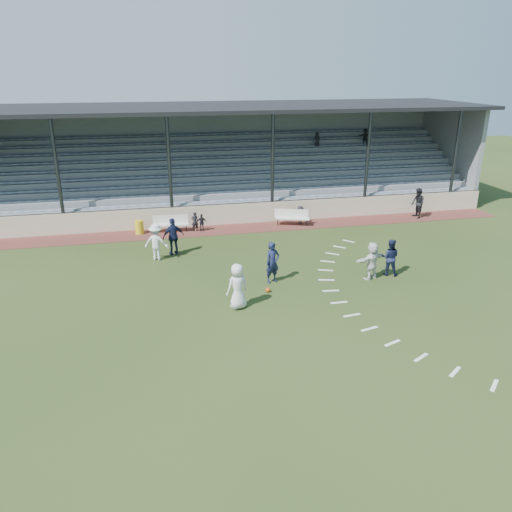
{
  "coord_description": "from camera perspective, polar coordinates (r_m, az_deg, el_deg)",
  "views": [
    {
      "loc": [
        -4.23,
        -16.83,
        8.76
      ],
      "look_at": [
        0.0,
        2.5,
        1.3
      ],
      "focal_mm": 35.0,
      "sensor_mm": 36.0,
      "label": 1
    }
  ],
  "objects": [
    {
      "name": "ground",
      "position": [
        19.44,
        1.58,
        -6.14
      ],
      "size": [
        90.0,
        90.0,
        0.0
      ],
      "primitive_type": "plane",
      "color": "#2A3917",
      "rests_on": "ground"
    },
    {
      "name": "cinder_track",
      "position": [
        29.01,
        -3.38,
        3.06
      ],
      "size": [
        34.0,
        2.0,
        0.02
      ],
      "primitive_type": "cube",
      "color": "#552622",
      "rests_on": "ground"
    },
    {
      "name": "retaining_wall",
      "position": [
        29.83,
        -3.73,
        4.74
      ],
      "size": [
        34.0,
        0.18,
        1.2
      ],
      "primitive_type": "cube",
      "color": "beige",
      "rests_on": "ground"
    },
    {
      "name": "bench_left",
      "position": [
        28.79,
        -9.73,
        3.86
      ],
      "size": [
        2.02,
        0.6,
        0.95
      ],
      "rotation": [
        0.0,
        0.0,
        -0.07
      ],
      "color": "silver",
      "rests_on": "cinder_track"
    },
    {
      "name": "bench_right",
      "position": [
        29.65,
        4.11,
        4.6
      ],
      "size": [
        2.02,
        1.1,
        0.95
      ],
      "rotation": [
        0.0,
        0.0,
        -0.34
      ],
      "color": "silver",
      "rests_on": "cinder_track"
    },
    {
      "name": "trash_bin",
      "position": [
        28.82,
        -13.18,
        3.24
      ],
      "size": [
        0.47,
        0.47,
        0.76
      ],
      "primitive_type": "cylinder",
      "color": "gold",
      "rests_on": "cinder_track"
    },
    {
      "name": "football",
      "position": [
        20.85,
        1.38,
        -3.89
      ],
      "size": [
        0.2,
        0.2,
        0.2
      ],
      "primitive_type": "sphere",
      "color": "#BF4A0B",
      "rests_on": "ground"
    },
    {
      "name": "player_white_lead",
      "position": [
        19.2,
        -2.12,
        -3.48
      ],
      "size": [
        1.04,
        0.86,
        1.83
      ],
      "primitive_type": "imported",
      "rotation": [
        0.0,
        0.0,
        3.5
      ],
      "color": "silver",
      "rests_on": "ground"
    },
    {
      "name": "player_navy_lead",
      "position": [
        21.51,
        1.89,
        -0.75
      ],
      "size": [
        0.77,
        0.63,
        1.83
      ],
      "primitive_type": "imported",
      "rotation": [
        0.0,
        0.0,
        0.33
      ],
      "color": "#151B3B",
      "rests_on": "ground"
    },
    {
      "name": "player_navy_mid",
      "position": [
        23.08,
        15.05,
        -0.14
      ],
      "size": [
        1.02,
        0.93,
        1.69
      ],
      "primitive_type": "imported",
      "rotation": [
        0.0,
        0.0,
        2.69
      ],
      "color": "#151B3B",
      "rests_on": "ground"
    },
    {
      "name": "player_white_wing",
      "position": [
        24.53,
        -11.34,
        1.56
      ],
      "size": [
        1.31,
        0.98,
        1.8
      ],
      "primitive_type": "imported",
      "rotation": [
        0.0,
        0.0,
        2.85
      ],
      "color": "silver",
      "rests_on": "ground"
    },
    {
      "name": "player_navy_wing",
      "position": [
        25.09,
        -9.42,
        2.2
      ],
      "size": [
        1.18,
        0.73,
        1.88
      ],
      "primitive_type": "imported",
      "rotation": [
        0.0,
        0.0,
        3.4
      ],
      "color": "#151B3B",
      "rests_on": "ground"
    },
    {
      "name": "player_white_back",
      "position": [
        22.49,
        13.1,
        -0.52
      ],
      "size": [
        1.64,
        1.07,
        1.69
      ],
      "primitive_type": "imported",
      "rotation": [
        0.0,
        0.0,
        3.54
      ],
      "color": "silver",
      "rests_on": "ground"
    },
    {
      "name": "official",
      "position": [
        32.56,
        18.0,
        5.75
      ],
      "size": [
        0.71,
        0.91,
        1.85
      ],
      "primitive_type": "imported",
      "rotation": [
        0.0,
        0.0,
        4.7
      ],
      "color": "black",
      "rests_on": "cinder_track"
    },
    {
      "name": "sub_left_near",
      "position": [
        28.69,
        -7.01,
        3.93
      ],
      "size": [
        0.45,
        0.34,
        1.12
      ],
      "primitive_type": "imported",
      "rotation": [
        0.0,
        0.0,
        3.32
      ],
      "color": "black",
      "rests_on": "cinder_track"
    },
    {
      "name": "sub_left_far",
      "position": [
        28.65,
        -6.2,
        3.81
      ],
      "size": [
        0.63,
        0.38,
        1.0
      ],
      "primitive_type": "imported",
      "rotation": [
        0.0,
        0.0,
        2.9
      ],
      "color": "black",
      "rests_on": "cinder_track"
    },
    {
      "name": "sub_right",
      "position": [
        30.0,
        5.09,
        4.7
      ],
      "size": [
        0.79,
        0.63,
        1.07
      ],
      "primitive_type": "imported",
      "rotation": [
        0.0,
        0.0,
        2.75
      ],
      "color": "black",
      "rests_on": "cinder_track"
    },
    {
      "name": "grandstand",
      "position": [
        34.0,
        -5.02,
        9.46
      ],
      "size": [
        34.6,
        9.0,
        6.61
      ],
      "color": "gray",
      "rests_on": "ground"
    },
    {
      "name": "penalty_arc",
      "position": [
        20.73,
        12.75,
        -4.88
      ],
      "size": [
        3.89,
        14.63,
        0.01
      ],
      "color": "white",
      "rests_on": "ground"
    }
  ]
}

